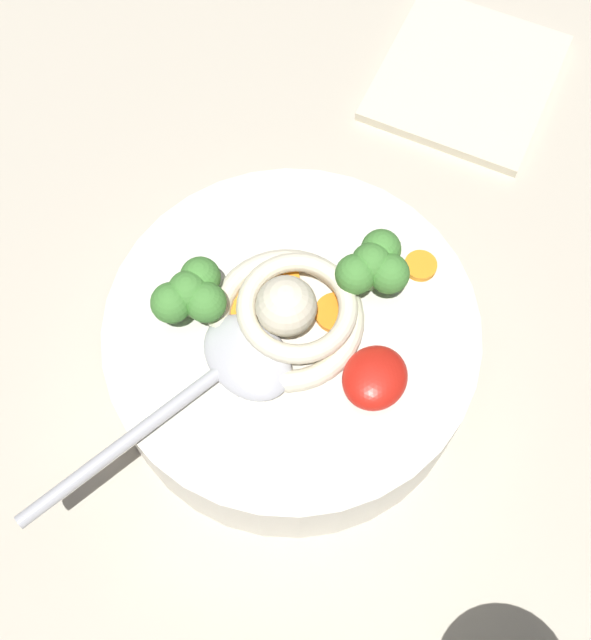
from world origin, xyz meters
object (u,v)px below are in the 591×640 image
at_px(noodle_pile, 289,313).
at_px(soup_spoon, 223,369).
at_px(folded_napkin, 470,79).
at_px(soup_bowl, 296,340).

bearing_deg(noodle_pile, soup_spoon, 162.72).
bearing_deg(folded_napkin, soup_bowl, -178.74).
distance_m(soup_bowl, soup_spoon, 0.07).
height_order(soup_bowl, soup_spoon, soup_spoon).
relative_size(noodle_pile, folded_napkin, 0.70).
bearing_deg(folded_napkin, noodle_pile, -179.26).
distance_m(soup_bowl, folded_napkin, 0.27).
height_order(noodle_pile, folded_napkin, noodle_pile).
distance_m(noodle_pile, soup_spoon, 0.05).
bearing_deg(folded_napkin, soup_spoon, 178.02).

